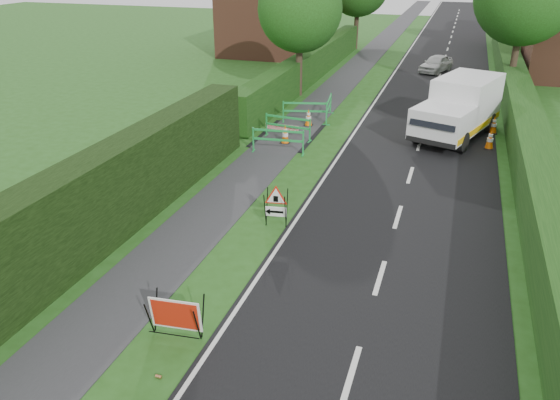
# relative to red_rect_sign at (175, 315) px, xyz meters

# --- Properties ---
(ground) EXTENTS (120.00, 120.00, 0.00)m
(ground) POSITION_rel_red_rect_sign_xyz_m (1.18, 2.53, -0.53)
(ground) COLOR #234E16
(ground) RESTS_ON ground
(road_surface) EXTENTS (6.00, 90.00, 0.02)m
(road_surface) POSITION_rel_red_rect_sign_xyz_m (3.68, 37.53, -0.52)
(road_surface) COLOR black
(road_surface) RESTS_ON ground
(footpath) EXTENTS (2.00, 90.00, 0.02)m
(footpath) POSITION_rel_red_rect_sign_xyz_m (-1.82, 37.53, -0.52)
(footpath) COLOR #2D2D30
(footpath) RESTS_ON ground
(hedge_west_near) EXTENTS (1.10, 18.00, 2.50)m
(hedge_west_near) POSITION_rel_red_rect_sign_xyz_m (-3.82, 2.53, -0.53)
(hedge_west_near) COLOR black
(hedge_west_near) RESTS_ON ground
(hedge_west_far) EXTENTS (1.00, 24.00, 1.80)m
(hedge_west_far) POSITION_rel_red_rect_sign_xyz_m (-3.82, 24.53, -0.53)
(hedge_west_far) COLOR #14380F
(hedge_west_far) RESTS_ON ground
(hedge_east) EXTENTS (1.20, 50.00, 1.50)m
(hedge_east) POSITION_rel_red_rect_sign_xyz_m (7.68, 18.53, -0.53)
(hedge_east) COLOR #14380F
(hedge_east) RESTS_ON ground
(house_west) EXTENTS (7.50, 7.40, 7.88)m
(house_west) POSITION_rel_red_rect_sign_xyz_m (-8.82, 32.53, 2.37)
(house_west) COLOR brown
(house_west) RESTS_ON ground
(tree_nw) EXTENTS (4.40, 4.40, 6.70)m
(tree_nw) POSITION_rel_red_rect_sign_xyz_m (-3.42, 20.53, 3.95)
(tree_nw) COLOR #2D2116
(tree_nw) RESTS_ON ground
(red_rect_sign) EXTENTS (1.13, 0.75, 0.92)m
(red_rect_sign) POSITION_rel_red_rect_sign_xyz_m (0.00, 0.00, 0.00)
(red_rect_sign) COLOR black
(red_rect_sign) RESTS_ON ground
(triangle_sign) EXTENTS (0.85, 0.85, 1.09)m
(triangle_sign) POSITION_rel_red_rect_sign_xyz_m (0.35, 5.30, 0.23)
(triangle_sign) COLOR black
(triangle_sign) RESTS_ON ground
(works_van) EXTENTS (3.65, 5.70, 2.44)m
(works_van) POSITION_rel_red_rect_sign_xyz_m (5.05, 15.70, 0.76)
(works_van) COLOR silver
(works_van) RESTS_ON ground
(traffic_cone_0) EXTENTS (0.38, 0.38, 0.79)m
(traffic_cone_0) POSITION_rel_red_rect_sign_xyz_m (6.38, 14.44, -0.14)
(traffic_cone_0) COLOR black
(traffic_cone_0) RESTS_ON ground
(traffic_cone_1) EXTENTS (0.38, 0.38, 0.79)m
(traffic_cone_1) POSITION_rel_red_rect_sign_xyz_m (6.57, 16.64, -0.14)
(traffic_cone_1) COLOR black
(traffic_cone_1) RESTS_ON ground
(traffic_cone_2) EXTENTS (0.38, 0.38, 0.79)m
(traffic_cone_2) POSITION_rel_red_rect_sign_xyz_m (6.56, 17.66, -0.14)
(traffic_cone_2) COLOR black
(traffic_cone_2) RESTS_ON ground
(traffic_cone_3) EXTENTS (0.38, 0.38, 0.79)m
(traffic_cone_3) POSITION_rel_red_rect_sign_xyz_m (-1.64, 12.50, -0.14)
(traffic_cone_3) COLOR black
(traffic_cone_3) RESTS_ON ground
(traffic_cone_4) EXTENTS (0.38, 0.38, 0.79)m
(traffic_cone_4) POSITION_rel_red_rect_sign_xyz_m (-1.38, 15.16, -0.14)
(traffic_cone_4) COLOR black
(traffic_cone_4) RESTS_ON ground
(ped_barrier_0) EXTENTS (2.09, 0.56, 1.00)m
(ped_barrier_0) POSITION_rel_red_rect_sign_xyz_m (-1.54, 11.27, 0.10)
(ped_barrier_0) COLOR green
(ped_barrier_0) RESTS_ON ground
(ped_barrier_1) EXTENTS (2.09, 0.58, 1.00)m
(ped_barrier_1) POSITION_rel_red_rect_sign_xyz_m (-1.71, 13.10, 0.10)
(ped_barrier_1) COLOR green
(ped_barrier_1) RESTS_ON ground
(ped_barrier_2) EXTENTS (2.08, 0.84, 1.00)m
(ped_barrier_2) POSITION_rel_red_rect_sign_xyz_m (-1.67, 15.59, 0.10)
(ped_barrier_2) COLOR green
(ped_barrier_2) RESTS_ON ground
(ped_barrier_3) EXTENTS (0.63, 2.09, 1.00)m
(ped_barrier_3) POSITION_rel_red_rect_sign_xyz_m (-0.77, 16.52, 0.10)
(ped_barrier_3) COLOR green
(ped_barrier_3) RESTS_ON ground
(redwhite_plank) EXTENTS (1.50, 0.13, 0.25)m
(redwhite_plank) POSITION_rel_red_rect_sign_xyz_m (-2.01, 13.20, -0.53)
(redwhite_plank) COLOR red
(redwhite_plank) RESTS_ON ground
(litter_can) EXTENTS (0.12, 0.07, 0.07)m
(litter_can) POSITION_rel_red_rect_sign_xyz_m (0.24, -1.21, -0.53)
(litter_can) COLOR #BF7F4C
(litter_can) RESTS_ON ground
(hatchback_car) EXTENTS (2.26, 3.40, 1.08)m
(hatchback_car) POSITION_rel_red_rect_sign_xyz_m (3.32, 29.26, 0.01)
(hatchback_car) COLOR white
(hatchback_car) RESTS_ON ground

